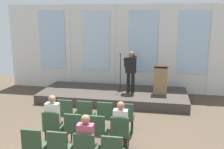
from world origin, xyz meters
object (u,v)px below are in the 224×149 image
Objects in this scene: audience_r2_c2 at (86,139)px; chair_r0_c0 at (67,112)px; chair_r1_c2 at (97,129)px; chair_r0_c2 at (106,114)px; chair_r2_c1 at (59,147)px; mic_stand at (120,83)px; chair_r1_c1 at (74,127)px; audience_r1_c3 at (121,123)px; chair_r0_c3 at (126,116)px; speaker at (131,69)px; lectern at (160,80)px; chair_r2_c2 at (85,149)px; chair_r0_c1 at (86,113)px; chair_r1_c3 at (120,131)px; chair_r1_c0 at (53,126)px; audience_r1_c0 at (53,117)px; chair_r2_c0 at (34,144)px.

chair_r0_c0 is at bearing 120.67° from audience_r2_c2.
chair_r1_c2 is 0.71× the size of audience_r2_c2.
chair_r2_c1 is (-0.61, -2.14, 0.00)m from chair_r0_c2.
chair_r1_c1 is (-0.57, -4.20, -0.17)m from mic_stand.
chair_r1_c1 is 0.72× the size of audience_r1_c3.
chair_r0_c3 is at bearing 41.23° from chair_r1_c1.
speaker is 1.44× the size of lectern.
chair_r0_c2 is 2.14m from chair_r2_c2.
chair_r0_c2 is at bearing 180.00° from chair_r0_c3.
chair_r0_c0 is at bearing -132.29° from lectern.
chair_r2_c1 is at bearing -90.00° from chair_r0_c1.
chair_r1_c1 is 1.00× the size of chair_r2_c1.
chair_r1_c1 is at bearing 180.00° from chair_r1_c2.
speaker is 4.05m from audience_r1_c3.
audience_r1_c3 is 1.23m from audience_r2_c2.
mic_stand is 5.27m from chair_r2_c2.
lectern is 1.23× the size of chair_r0_c2.
chair_r1_c1 is at bearing -60.29° from chair_r0_c0.
chair_r2_c2 is (0.61, -1.07, 0.00)m from chair_r1_c1.
speaker is 4.17m from chair_r1_c3.
audience_r1_c0 reaches higher than chair_r1_c0.
audience_r1_c0 is 1.85m from chair_r1_c3.
chair_r1_c3 is (0.66, -4.20, -0.17)m from mic_stand.
audience_r2_c2 reaches higher than chair_r0_c0.
chair_r2_c0 is at bearing -105.92° from chair_r0_c1.
chair_r2_c1 is (0.61, -1.07, 0.00)m from chair_r1_c0.
lectern is 1.23× the size of chair_r0_c1.
speaker is at bearing 85.65° from chair_r2_c2.
speaker is 1.78× the size of chair_r0_c1.
chair_r0_c2 is 2.23m from chair_r2_c1.
lectern is at bearing 62.93° from chair_r0_c2.
chair_r1_c3 is at bearing -41.23° from chair_r0_c1.
chair_r0_c0 is 1.00× the size of chair_r2_c0.
mic_stand reaches higher than chair_r1_c0.
chair_r2_c2 is (1.22, -1.15, -0.22)m from audience_r1_c0.
audience_r1_c3 reaches higher than chair_r0_c3.
mic_stand is 1.65× the size of chair_r0_c1.
mic_stand is 1.65× the size of chair_r1_c0.
lectern is (1.61, -0.06, 0.22)m from mic_stand.
speaker is 1.07× the size of mic_stand.
chair_r2_c0 is (-1.83, -2.14, 0.00)m from chair_r0_c3.
audience_r1_c0 is (-1.22, -0.99, 0.22)m from chair_r0_c2.
speaker is at bearing 72.61° from chair_r2_c0.
mic_stand reaches higher than chair_r2_c0.
chair_r2_c2 is at bearing -106.74° from lectern.
audience_r1_c0 is 1.24m from chair_r1_c2.
chair_r0_c2 and chair_r2_c1 have the same top height.
chair_r0_c0 is 1.00× the size of chair_r1_c2.
audience_r2_c2 is at bearing -41.17° from audience_r1_c0.
chair_r2_c2 is at bearing -117.92° from audience_r1_c3.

